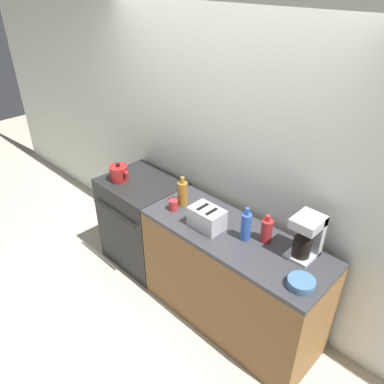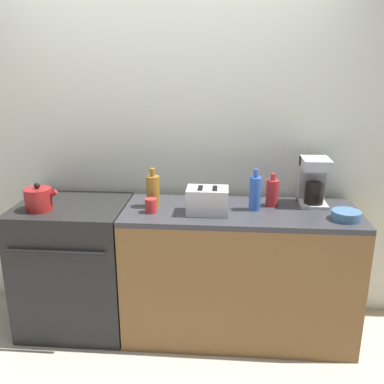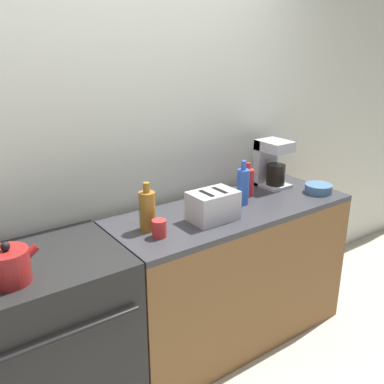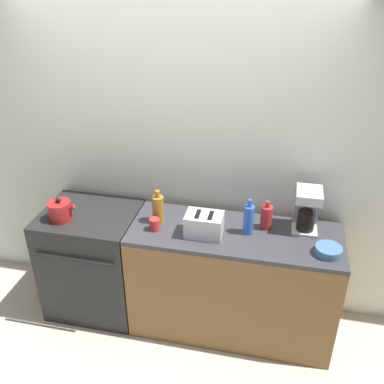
% 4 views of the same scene
% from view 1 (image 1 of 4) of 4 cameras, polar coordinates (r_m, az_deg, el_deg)
% --- Properties ---
extents(ground_plane, '(12.00, 12.00, 0.00)m').
position_cam_1_polar(ground_plane, '(3.68, -4.52, -16.35)').
color(ground_plane, beige).
extents(wall_back, '(8.00, 0.05, 2.60)m').
position_cam_1_polar(wall_back, '(3.29, 3.52, 5.73)').
color(wall_back, silver).
rests_on(wall_back, ground_plane).
extents(stove, '(0.75, 0.67, 0.94)m').
position_cam_1_polar(stove, '(3.88, -7.35, -4.27)').
color(stove, black).
rests_on(stove, ground_plane).
extents(counter_block, '(1.57, 0.60, 0.94)m').
position_cam_1_polar(counter_block, '(3.23, 6.03, -13.03)').
color(counter_block, brown).
rests_on(counter_block, ground_plane).
extents(kettle, '(0.22, 0.18, 0.19)m').
position_cam_1_polar(kettle, '(3.65, -11.05, 2.83)').
color(kettle, maroon).
rests_on(kettle, stove).
extents(toaster, '(0.27, 0.18, 0.17)m').
position_cam_1_polar(toaster, '(2.93, 2.27, -3.99)').
color(toaster, '#BCBCC1').
rests_on(toaster, counter_block).
extents(coffee_maker, '(0.18, 0.22, 0.33)m').
position_cam_1_polar(coffee_maker, '(2.74, 17.15, -6.23)').
color(coffee_maker, '#B7B7BC').
rests_on(coffee_maker, counter_block).
extents(bottle_red, '(0.09, 0.09, 0.23)m').
position_cam_1_polar(bottle_red, '(2.84, 11.31, -5.75)').
color(bottle_red, '#B72828').
rests_on(bottle_red, counter_block).
extents(bottle_blue, '(0.08, 0.08, 0.28)m').
position_cam_1_polar(bottle_blue, '(2.82, 8.22, -5.20)').
color(bottle_blue, '#2D56B7').
rests_on(bottle_blue, counter_block).
extents(bottle_amber, '(0.09, 0.09, 0.27)m').
position_cam_1_polar(bottle_amber, '(3.19, -1.43, -0.19)').
color(bottle_amber, '#9E6B23').
rests_on(bottle_amber, counter_block).
extents(cup_red, '(0.08, 0.08, 0.09)m').
position_cam_1_polar(cup_red, '(3.16, -2.85, -1.99)').
color(cup_red, red).
rests_on(cup_red, counter_block).
extents(bowl, '(0.18, 0.18, 0.06)m').
position_cam_1_polar(bowl, '(2.57, 16.30, -13.18)').
color(bowl, teal).
rests_on(bowl, counter_block).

